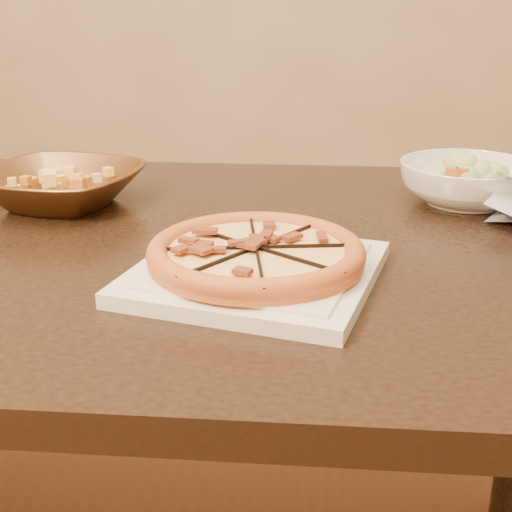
{
  "coord_description": "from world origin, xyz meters",
  "views": [
    {
      "loc": [
        0.18,
        -0.92,
        1.07
      ],
      "look_at": [
        0.1,
        -0.15,
        0.78
      ],
      "focal_mm": 50.0,
      "sensor_mm": 36.0,
      "label": 1
    }
  ],
  "objects_px": {
    "bronze_bowl": "(61,187)",
    "salad_bowl": "(466,183)",
    "pizza": "(256,253)",
    "plate": "(256,272)",
    "dining_table": "(184,305)"
  },
  "relations": [
    {
      "from": "bronze_bowl",
      "to": "salad_bowl",
      "type": "height_order",
      "value": "salad_bowl"
    },
    {
      "from": "pizza",
      "to": "salad_bowl",
      "type": "relative_size",
      "value": 1.2
    },
    {
      "from": "plate",
      "to": "salad_bowl",
      "type": "relative_size",
      "value": 1.53
    },
    {
      "from": "plate",
      "to": "bronze_bowl",
      "type": "xyz_separation_m",
      "value": [
        -0.34,
        0.28,
        0.02
      ]
    },
    {
      "from": "dining_table",
      "to": "pizza",
      "type": "relative_size",
      "value": 5.44
    },
    {
      "from": "dining_table",
      "to": "salad_bowl",
      "type": "xyz_separation_m",
      "value": [
        0.42,
        0.2,
        0.14
      ]
    },
    {
      "from": "pizza",
      "to": "bronze_bowl",
      "type": "distance_m",
      "value": 0.44
    },
    {
      "from": "salad_bowl",
      "to": "plate",
      "type": "bearing_deg",
      "value": -130.48
    },
    {
      "from": "plate",
      "to": "pizza",
      "type": "xyz_separation_m",
      "value": [
        -0.0,
        -0.0,
        0.02
      ]
    },
    {
      "from": "plate",
      "to": "pizza",
      "type": "height_order",
      "value": "pizza"
    },
    {
      "from": "pizza",
      "to": "plate",
      "type": "bearing_deg",
      "value": 5.39
    },
    {
      "from": "dining_table",
      "to": "salad_bowl",
      "type": "bearing_deg",
      "value": 25.94
    },
    {
      "from": "plate",
      "to": "pizza",
      "type": "distance_m",
      "value": 0.02
    },
    {
      "from": "pizza",
      "to": "bronze_bowl",
      "type": "height_order",
      "value": "bronze_bowl"
    },
    {
      "from": "dining_table",
      "to": "salad_bowl",
      "type": "relative_size",
      "value": 6.55
    }
  ]
}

